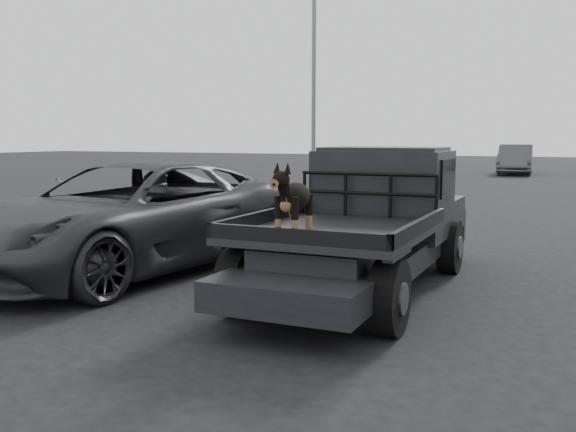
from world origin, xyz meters
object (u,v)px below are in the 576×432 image
at_px(dog, 294,203).
at_px(parked_suv, 131,216).
at_px(flatbed_ute, 362,254).
at_px(distant_car_a, 515,159).

height_order(dog, parked_suv, dog).
bearing_deg(parked_suv, dog, -18.78).
relative_size(flatbed_ute, parked_suv, 0.95).
xyz_separation_m(dog, parked_suv, (-3.36, 1.71, -0.50)).
bearing_deg(distant_car_a, flatbed_ute, -91.98).
distance_m(dog, parked_suv, 3.80).
bearing_deg(distant_car_a, dog, -92.28).
bearing_deg(parked_suv, distant_car_a, 92.20).
bearing_deg(flatbed_ute, distant_car_a, 91.20).
distance_m(flatbed_ute, distant_car_a, 27.39).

